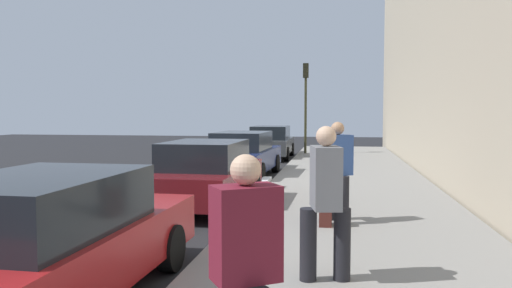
{
  "coord_description": "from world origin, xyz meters",
  "views": [
    {
      "loc": [
        -15.73,
        -2.94,
        2.18
      ],
      "look_at": [
        -0.79,
        -0.49,
        1.2
      ],
      "focal_mm": 35.22,
      "sensor_mm": 36.0,
      "label": 1
    }
  ],
  "objects_px": {
    "parked_car_red": "(49,242)",
    "parked_car_maroon": "(207,174)",
    "parked_car_charcoal": "(271,142)",
    "rolling_suitcase": "(326,210)",
    "parked_car_navy": "(243,154)",
    "pedestrian_blue_coat": "(337,169)",
    "traffic_light_pole": "(306,93)",
    "pedestrian_grey_coat": "(326,199)",
    "pedestrian_burgundy_coat": "(246,266)"
  },
  "relations": [
    {
      "from": "parked_car_maroon",
      "to": "parked_car_charcoal",
      "type": "height_order",
      "value": "same"
    },
    {
      "from": "parked_car_navy",
      "to": "traffic_light_pole",
      "type": "relative_size",
      "value": 1.08
    },
    {
      "from": "parked_car_charcoal",
      "to": "rolling_suitcase",
      "type": "distance_m",
      "value": 14.62
    },
    {
      "from": "pedestrian_blue_coat",
      "to": "rolling_suitcase",
      "type": "xyz_separation_m",
      "value": [
        -0.37,
        0.2,
        -0.7
      ]
    },
    {
      "from": "pedestrian_burgundy_coat",
      "to": "pedestrian_grey_coat",
      "type": "height_order",
      "value": "pedestrian_grey_coat"
    },
    {
      "from": "parked_car_navy",
      "to": "rolling_suitcase",
      "type": "distance_m",
      "value": 8.0
    },
    {
      "from": "pedestrian_blue_coat",
      "to": "pedestrian_grey_coat",
      "type": "height_order",
      "value": "pedestrian_grey_coat"
    },
    {
      "from": "rolling_suitcase",
      "to": "parked_car_red",
      "type": "bearing_deg",
      "value": 143.72
    },
    {
      "from": "parked_car_navy",
      "to": "pedestrian_burgundy_coat",
      "type": "xyz_separation_m",
      "value": [
        -12.86,
        -2.46,
        0.31
      ]
    },
    {
      "from": "parked_car_navy",
      "to": "rolling_suitcase",
      "type": "bearing_deg",
      "value": -158.71
    },
    {
      "from": "pedestrian_burgundy_coat",
      "to": "rolling_suitcase",
      "type": "height_order",
      "value": "pedestrian_burgundy_coat"
    },
    {
      "from": "parked_car_red",
      "to": "parked_car_maroon",
      "type": "bearing_deg",
      "value": -1.38
    },
    {
      "from": "parked_car_red",
      "to": "parked_car_navy",
      "type": "relative_size",
      "value": 1.0
    },
    {
      "from": "pedestrian_grey_coat",
      "to": "rolling_suitcase",
      "type": "height_order",
      "value": "pedestrian_grey_coat"
    },
    {
      "from": "parked_car_red",
      "to": "traffic_light_pole",
      "type": "relative_size",
      "value": 1.08
    },
    {
      "from": "parked_car_red",
      "to": "parked_car_maroon",
      "type": "distance_m",
      "value": 6.11
    },
    {
      "from": "parked_car_charcoal",
      "to": "pedestrian_burgundy_coat",
      "type": "bearing_deg",
      "value": -172.92
    },
    {
      "from": "parked_car_red",
      "to": "pedestrian_blue_coat",
      "type": "distance_m",
      "value": 5.32
    },
    {
      "from": "pedestrian_blue_coat",
      "to": "traffic_light_pole",
      "type": "relative_size",
      "value": 0.42
    },
    {
      "from": "pedestrian_burgundy_coat",
      "to": "parked_car_navy",
      "type": "bearing_deg",
      "value": 10.85
    },
    {
      "from": "parked_car_navy",
      "to": "pedestrian_burgundy_coat",
      "type": "relative_size",
      "value": 2.73
    },
    {
      "from": "traffic_light_pole",
      "to": "rolling_suitcase",
      "type": "relative_size",
      "value": 4.74
    },
    {
      "from": "parked_car_maroon",
      "to": "parked_car_red",
      "type": "bearing_deg",
      "value": 178.62
    },
    {
      "from": "rolling_suitcase",
      "to": "parked_car_charcoal",
      "type": "bearing_deg",
      "value": 11.41
    },
    {
      "from": "parked_car_charcoal",
      "to": "pedestrian_grey_coat",
      "type": "distance_m",
      "value": 17.5
    },
    {
      "from": "parked_car_red",
      "to": "parked_car_maroon",
      "type": "xyz_separation_m",
      "value": [
        6.11,
        -0.15,
        -0.0
      ]
    },
    {
      "from": "parked_car_charcoal",
      "to": "pedestrian_grey_coat",
      "type": "xyz_separation_m",
      "value": [
        -17.24,
        -2.96,
        0.38
      ]
    },
    {
      "from": "parked_car_charcoal",
      "to": "pedestrian_burgundy_coat",
      "type": "relative_size",
      "value": 2.75
    },
    {
      "from": "parked_car_charcoal",
      "to": "rolling_suitcase",
      "type": "xyz_separation_m",
      "value": [
        -14.33,
        -2.89,
        -0.33
      ]
    },
    {
      "from": "traffic_light_pole",
      "to": "pedestrian_blue_coat",
      "type": "bearing_deg",
      "value": -174.13
    },
    {
      "from": "parked_car_navy",
      "to": "parked_car_charcoal",
      "type": "bearing_deg",
      "value": -0.09
    },
    {
      "from": "pedestrian_grey_coat",
      "to": "traffic_light_pole",
      "type": "relative_size",
      "value": 0.43
    },
    {
      "from": "pedestrian_grey_coat",
      "to": "parked_car_charcoal",
      "type": "bearing_deg",
      "value": 9.74
    },
    {
      "from": "parked_car_charcoal",
      "to": "parked_car_navy",
      "type": "bearing_deg",
      "value": 179.91
    },
    {
      "from": "parked_car_maroon",
      "to": "traffic_light_pole",
      "type": "height_order",
      "value": "traffic_light_pole"
    },
    {
      "from": "pedestrian_grey_coat",
      "to": "traffic_light_pole",
      "type": "xyz_separation_m",
      "value": [
        18.58,
        1.44,
        1.96
      ]
    },
    {
      "from": "parked_car_red",
      "to": "pedestrian_grey_coat",
      "type": "relative_size",
      "value": 2.53
    },
    {
      "from": "pedestrian_blue_coat",
      "to": "rolling_suitcase",
      "type": "relative_size",
      "value": 2.0
    },
    {
      "from": "parked_car_navy",
      "to": "pedestrian_blue_coat",
      "type": "bearing_deg",
      "value": -156.37
    },
    {
      "from": "parked_car_navy",
      "to": "pedestrian_blue_coat",
      "type": "distance_m",
      "value": 7.74
    },
    {
      "from": "parked_car_maroon",
      "to": "rolling_suitcase",
      "type": "distance_m",
      "value": 3.51
    },
    {
      "from": "parked_car_maroon",
      "to": "pedestrian_grey_coat",
      "type": "distance_m",
      "value": 5.82
    },
    {
      "from": "parked_car_red",
      "to": "parked_car_navy",
      "type": "xyz_separation_m",
      "value": [
        11.4,
        0.01,
        -0.0
      ]
    },
    {
      "from": "parked_car_red",
      "to": "rolling_suitcase",
      "type": "bearing_deg",
      "value": -36.28
    },
    {
      "from": "parked_car_navy",
      "to": "traffic_light_pole",
      "type": "distance_m",
      "value": 8.67
    },
    {
      "from": "parked_car_maroon",
      "to": "pedestrian_blue_coat",
      "type": "distance_m",
      "value": 3.47
    },
    {
      "from": "parked_car_charcoal",
      "to": "pedestrian_burgundy_coat",
      "type": "xyz_separation_m",
      "value": [
        -19.74,
        -2.45,
        0.31
      ]
    },
    {
      "from": "parked_car_red",
      "to": "rolling_suitcase",
      "type": "relative_size",
      "value": 5.11
    },
    {
      "from": "parked_car_maroon",
      "to": "rolling_suitcase",
      "type": "relative_size",
      "value": 4.78
    },
    {
      "from": "parked_car_red",
      "to": "pedestrian_grey_coat",
      "type": "height_order",
      "value": "pedestrian_grey_coat"
    }
  ]
}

